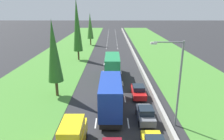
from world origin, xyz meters
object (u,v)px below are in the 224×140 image
grey_hatchback_right_lane (145,114)px  red_sedan_right_lane (138,91)px  blue_box_truck_centre_lane (111,94)px  street_light_mast (176,79)px  poplar_tree_third (77,25)px  poplar_tree_fourth (90,26)px  green_box_truck_centre_lane (112,66)px  yellow_van_left_lane (73,137)px  poplar_tree_second (54,51)px

grey_hatchback_right_lane → red_sedan_right_lane: grey_hatchback_right_lane is taller
blue_box_truck_centre_lane → street_light_mast: 7.86m
grey_hatchback_right_lane → poplar_tree_third: 30.64m
poplar_tree_fourth → poplar_tree_third: bearing=-92.4°
green_box_truck_centre_lane → street_light_mast: street_light_mast is taller
blue_box_truck_centre_lane → poplar_tree_third: bearing=107.3°
blue_box_truck_centre_lane → poplar_tree_third: poplar_tree_third is taller
poplar_tree_third → green_box_truck_centre_lane: bearing=-58.4°
poplar_tree_third → blue_box_truck_centre_lane: bearing=-72.7°
yellow_van_left_lane → grey_hatchback_right_lane: (6.99, 4.78, -0.56)m
poplar_tree_second → poplar_tree_fourth: bearing=89.1°
blue_box_truck_centre_lane → red_sedan_right_lane: (3.84, 4.15, -1.37)m
street_light_mast → blue_box_truck_centre_lane: bearing=154.0°
yellow_van_left_lane → blue_box_truck_centre_lane: blue_box_truck_centre_lane is taller
blue_box_truck_centre_lane → red_sedan_right_lane: bearing=47.2°
green_box_truck_centre_lane → grey_hatchback_right_lane: green_box_truck_centre_lane is taller
poplar_tree_fourth → street_light_mast: 50.15m
green_box_truck_centre_lane → red_sedan_right_lane: bearing=-65.3°
yellow_van_left_lane → street_light_mast: bearing=22.0°
blue_box_truck_centre_lane → grey_hatchback_right_lane: size_ratio=2.41×
green_box_truck_centre_lane → blue_box_truck_centre_lane: bearing=-91.1°
blue_box_truck_centre_lane → poplar_tree_third: 26.93m
poplar_tree_second → blue_box_truck_centre_lane: bearing=-30.4°
yellow_van_left_lane → red_sedan_right_lane: yellow_van_left_lane is taller
green_box_truck_centre_lane → grey_hatchback_right_lane: size_ratio=2.41×
yellow_van_left_lane → poplar_tree_third: poplar_tree_third is taller
poplar_tree_second → poplar_tree_fourth: poplar_tree_second is taller
poplar_tree_third → poplar_tree_second: bearing=-89.4°
blue_box_truck_centre_lane → poplar_tree_third: size_ratio=0.66×
poplar_tree_fourth → street_light_mast: (13.48, -48.29, -1.06)m
street_light_mast → poplar_tree_second: bearing=151.6°
blue_box_truck_centre_lane → grey_hatchback_right_lane: 4.65m
poplar_tree_fourth → red_sedan_right_lane: bearing=-75.2°
green_box_truck_centre_lane → poplar_tree_fourth: size_ratio=0.90×
poplar_tree_second → poplar_tree_third: 20.70m
street_light_mast → green_box_truck_centre_lane: bearing=112.5°
blue_box_truck_centre_lane → grey_hatchback_right_lane: bearing=-31.3°
red_sedan_right_lane → street_light_mast: 8.96m
grey_hatchback_right_lane → red_sedan_right_lane: (0.03, 6.46, -0.02)m
blue_box_truck_centre_lane → poplar_tree_fourth: bearing=98.8°
yellow_van_left_lane → poplar_tree_fourth: size_ratio=0.47×
red_sedan_right_lane → blue_box_truck_centre_lane: bearing=-132.8°
red_sedan_right_lane → poplar_tree_second: bearing=178.4°
poplar_tree_third → street_light_mast: (14.33, -28.25, -2.91)m
blue_box_truck_centre_lane → poplar_tree_fourth: poplar_tree_fourth is taller
grey_hatchback_right_lane → street_light_mast: 5.23m
grey_hatchback_right_lane → poplar_tree_fourth: (-10.78, 47.44, 5.45)m
yellow_van_left_lane → poplar_tree_second: (-4.41, 11.55, 4.97)m
blue_box_truck_centre_lane → grey_hatchback_right_lane: blue_box_truck_centre_lane is taller
green_box_truck_centre_lane → red_sedan_right_lane: green_box_truck_centre_lane is taller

